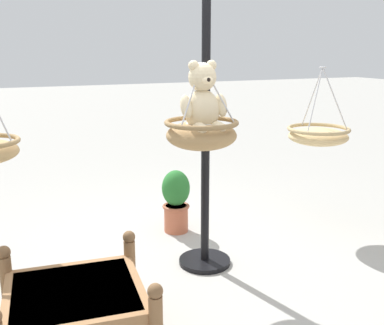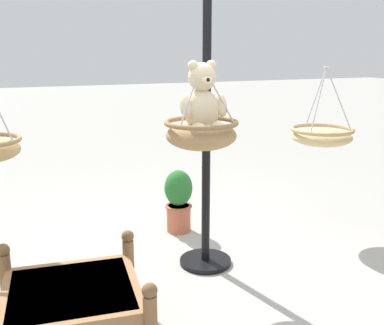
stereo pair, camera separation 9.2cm
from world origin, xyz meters
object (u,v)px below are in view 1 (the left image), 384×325
Objects in this scene: hanging_basket_with_teddy at (201,133)px; hanging_basket_left_high at (318,135)px; potted_plant_small_succulent at (176,200)px; teddy_bear at (203,102)px; display_pole_central at (205,175)px; wooden_planter_box at (76,315)px.

hanging_basket_with_teddy reaches higher than hanging_basket_left_high.
potted_plant_small_succulent is (-0.19, -1.02, -0.86)m from hanging_basket_with_teddy.
potted_plant_small_succulent is at bearing -21.28° from hanging_basket_left_high.
potted_plant_small_succulent is at bearing -100.22° from teddy_bear.
hanging_basket_left_high is (-1.49, -0.52, -0.21)m from hanging_basket_with_teddy.
display_pole_central is at bearing 11.35° from hanging_basket_left_high.
wooden_planter_box is at bearing 31.23° from display_pole_central.
teddy_bear is at bearing 79.78° from potted_plant_small_succulent.
wooden_planter_box is (1.06, 0.48, -0.98)m from hanging_basket_with_teddy.
hanging_basket_left_high is at bearing -168.65° from display_pole_central.
teddy_bear reaches higher than potted_plant_small_succulent.
display_pole_central reaches higher than wooden_planter_box.
display_pole_central is at bearing -148.77° from wooden_planter_box.
display_pole_central is 0.90m from potted_plant_small_succulent.
teddy_bear is 1.52m from potted_plant_small_succulent.
potted_plant_small_succulent is (-0.19, -1.05, -1.09)m from teddy_bear.
display_pole_central is 4.78× the size of teddy_bear.
wooden_planter_box is at bearing 21.46° from hanging_basket_left_high.
hanging_basket_left_high reaches higher than wooden_planter_box.
potted_plant_small_succulent reaches higher than wooden_planter_box.
potted_plant_small_succulent is at bearing -100.45° from hanging_basket_with_teddy.
hanging_basket_left_high is at bearing -160.78° from hanging_basket_with_teddy.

